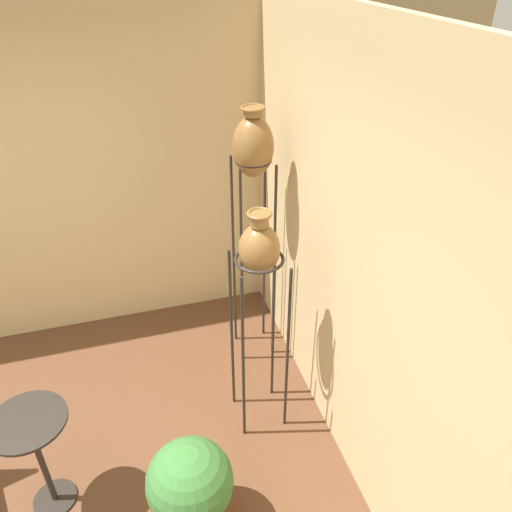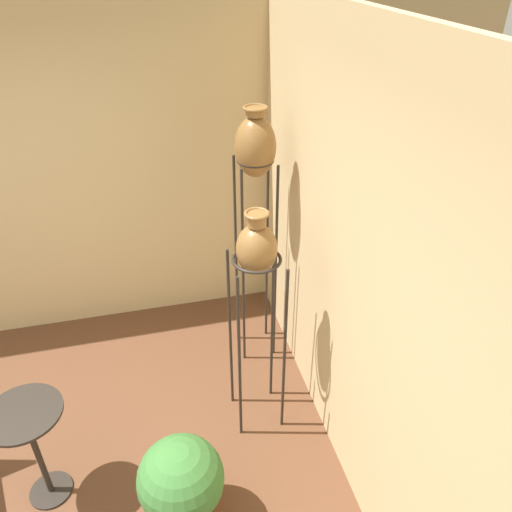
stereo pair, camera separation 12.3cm
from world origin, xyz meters
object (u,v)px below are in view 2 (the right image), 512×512
(vase_stand_tall, at_px, (255,156))
(potted_plant, at_px, (182,485))
(side_table, at_px, (31,437))
(vase_stand_medium, at_px, (257,258))

(vase_stand_tall, bearing_deg, potted_plant, -118.97)
(side_table, xyz_separation_m, potted_plant, (0.80, -0.40, -0.16))
(vase_stand_tall, relative_size, potted_plant, 3.07)
(vase_stand_medium, relative_size, potted_plant, 2.49)
(potted_plant, bearing_deg, vase_stand_tall, 61.03)
(vase_stand_medium, xyz_separation_m, potted_plant, (-0.60, -0.69, -0.98))
(vase_stand_tall, xyz_separation_m, vase_stand_medium, (-0.16, -0.69, -0.36))
(side_table, bearing_deg, potted_plant, -26.53)
(vase_stand_tall, distance_m, side_table, 2.20)
(vase_stand_medium, distance_m, potted_plant, 1.34)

